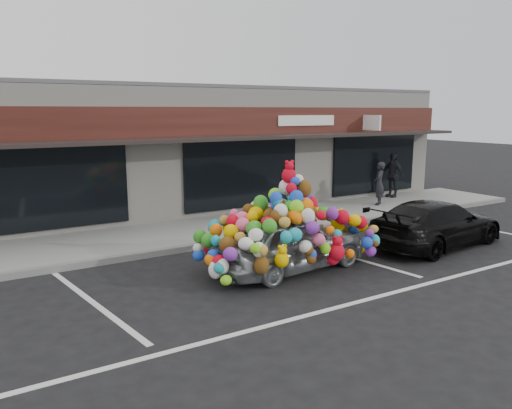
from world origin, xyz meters
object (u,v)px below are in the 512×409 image
pedestrian_a (379,183)px  pedestrian_c (393,175)px  black_sedan (437,224)px  toy_car (289,236)px

pedestrian_a → pedestrian_c: bearing=172.1°
black_sedan → pedestrian_a: bearing=-34.2°
toy_car → pedestrian_a: bearing=-65.0°
toy_car → black_sedan: 4.41m
pedestrian_a → black_sedan: bearing=24.6°
toy_car → black_sedan: size_ratio=0.98×
black_sedan → toy_car: bearing=78.8°
pedestrian_a → pedestrian_c: size_ratio=0.89×
pedestrian_a → pedestrian_c: pedestrian_c is taller
pedestrian_c → pedestrian_a: bearing=-65.0°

